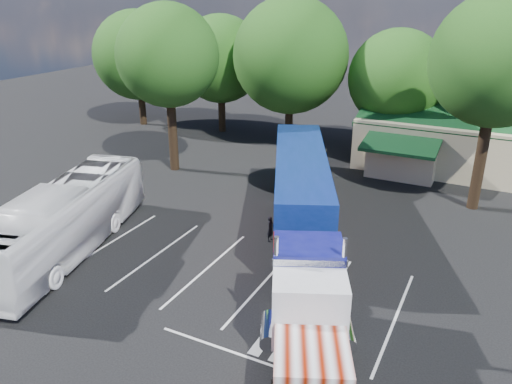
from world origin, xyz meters
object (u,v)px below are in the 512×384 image
at_px(semi_truck, 302,206).
at_px(bicycle, 317,192).
at_px(woman, 270,229).
at_px(tour_bus, 65,219).
at_px(silver_sedan, 415,163).

height_order(semi_truck, bicycle, semi_truck).
bearing_deg(woman, tour_bus, 125.68).
bearing_deg(tour_bus, semi_truck, 11.18).
relative_size(woman, tour_bus, 0.11).
bearing_deg(silver_sedan, bicycle, 130.52).
height_order(bicycle, tour_bus, tour_bus).
xyz_separation_m(woman, bicycle, (0.20, 7.17, -0.27)).
relative_size(woman, bicycle, 0.83).
relative_size(tour_bus, silver_sedan, 3.19).
height_order(woman, silver_sedan, woman).
bearing_deg(bicycle, tour_bus, -121.89).
height_order(semi_truck, tour_bus, semi_truck).
bearing_deg(bicycle, semi_truck, -72.33).
distance_m(bicycle, tour_bus, 16.37).
height_order(semi_truck, silver_sedan, semi_truck).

